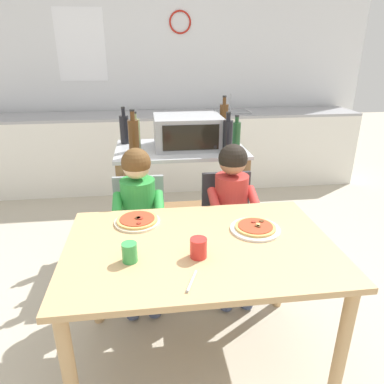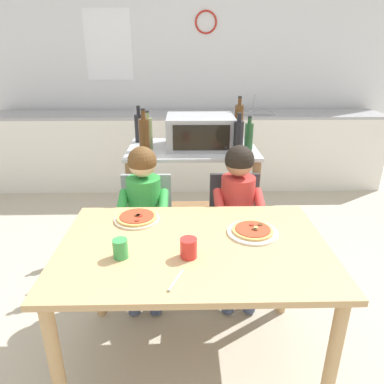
{
  "view_description": "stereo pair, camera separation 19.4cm",
  "coord_description": "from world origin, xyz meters",
  "px_view_note": "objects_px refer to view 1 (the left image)",
  "views": [
    {
      "loc": [
        -0.23,
        -1.48,
        1.62
      ],
      "look_at": [
        0.0,
        0.3,
        0.89
      ],
      "focal_mm": 33.12,
      "sensor_mm": 36.0,
      "label": 1
    },
    {
      "loc": [
        -0.04,
        -1.49,
        1.62
      ],
      "look_at": [
        0.0,
        0.3,
        0.89
      ],
      "focal_mm": 33.12,
      "sensor_mm": 36.0,
      "label": 2
    }
  ],
  "objects_px": {
    "pizza_plate_cream": "(137,221)",
    "pizza_plate_white": "(255,228)",
    "bottle_dark_olive_oil": "(124,129)",
    "drinking_cup_green": "(130,252)",
    "bottle_slim_sauce": "(228,136)",
    "bottle_tall_green_wine": "(136,134)",
    "bottle_clear_vinegar": "(224,121)",
    "bottle_squat_spirits": "(134,138)",
    "dining_chair_left": "(140,228)",
    "dining_table": "(200,261)",
    "child_in_green_shirt": "(139,211)",
    "kitchen_island_cart": "(181,184)",
    "bottle_brown_beer": "(236,135)",
    "toaster_oven": "(188,132)",
    "drinking_cup_red": "(198,248)",
    "child_in_red_shirt": "(233,205)",
    "dining_chair_right": "(228,223)"
  },
  "relations": [
    {
      "from": "bottle_squat_spirits",
      "to": "child_in_red_shirt",
      "type": "relative_size",
      "value": 0.32
    },
    {
      "from": "dining_table",
      "to": "pizza_plate_white",
      "type": "xyz_separation_m",
      "value": [
        0.31,
        0.1,
        0.11
      ]
    },
    {
      "from": "bottle_slim_sauce",
      "to": "bottle_tall_green_wine",
      "type": "bearing_deg",
      "value": 165.22
    },
    {
      "from": "bottle_tall_green_wine",
      "to": "bottle_clear_vinegar",
      "type": "xyz_separation_m",
      "value": [
        0.72,
        0.26,
        0.03
      ]
    },
    {
      "from": "kitchen_island_cart",
      "to": "bottle_clear_vinegar",
      "type": "xyz_separation_m",
      "value": [
        0.38,
        0.22,
        0.45
      ]
    },
    {
      "from": "dining_chair_left",
      "to": "dining_chair_right",
      "type": "xyz_separation_m",
      "value": [
        0.61,
        0.0,
        0.0
      ]
    },
    {
      "from": "bottle_clear_vinegar",
      "to": "pizza_plate_white",
      "type": "distance_m",
      "value": 1.33
    },
    {
      "from": "dining_chair_left",
      "to": "pizza_plate_cream",
      "type": "xyz_separation_m",
      "value": [
        0.0,
        -0.43,
        0.27
      ]
    },
    {
      "from": "bottle_clear_vinegar",
      "to": "dining_chair_left",
      "type": "distance_m",
      "value": 1.15
    },
    {
      "from": "kitchen_island_cart",
      "to": "bottle_clear_vinegar",
      "type": "height_order",
      "value": "bottle_clear_vinegar"
    },
    {
      "from": "dining_chair_left",
      "to": "child_in_green_shirt",
      "type": "bearing_deg",
      "value": -90.0
    },
    {
      "from": "toaster_oven",
      "to": "child_in_red_shirt",
      "type": "bearing_deg",
      "value": -69.69
    },
    {
      "from": "bottle_squat_spirits",
      "to": "bottle_slim_sauce",
      "type": "relative_size",
      "value": 1.11
    },
    {
      "from": "dining_chair_left",
      "to": "pizza_plate_cream",
      "type": "height_order",
      "value": "dining_chair_left"
    },
    {
      "from": "child_in_red_shirt",
      "to": "bottle_squat_spirits",
      "type": "bearing_deg",
      "value": 148.72
    },
    {
      "from": "bottle_slim_sauce",
      "to": "drinking_cup_red",
      "type": "bearing_deg",
      "value": -108.97
    },
    {
      "from": "bottle_tall_green_wine",
      "to": "bottle_clear_vinegar",
      "type": "distance_m",
      "value": 0.76
    },
    {
      "from": "bottle_tall_green_wine",
      "to": "bottle_clear_vinegar",
      "type": "height_order",
      "value": "bottle_clear_vinegar"
    },
    {
      "from": "drinking_cup_red",
      "to": "dining_chair_right",
      "type": "bearing_deg",
      "value": 67.68
    },
    {
      "from": "bottle_slim_sauce",
      "to": "pizza_plate_white",
      "type": "distance_m",
      "value": 0.9
    },
    {
      "from": "bottle_squat_spirits",
      "to": "child_in_red_shirt",
      "type": "distance_m",
      "value": 0.82
    },
    {
      "from": "child_in_red_shirt",
      "to": "pizza_plate_white",
      "type": "distance_m",
      "value": 0.48
    },
    {
      "from": "pizza_plate_cream",
      "to": "pizza_plate_white",
      "type": "relative_size",
      "value": 0.95
    },
    {
      "from": "bottle_dark_olive_oil",
      "to": "child_in_green_shirt",
      "type": "relative_size",
      "value": 0.28
    },
    {
      "from": "bottle_brown_beer",
      "to": "pizza_plate_cream",
      "type": "height_order",
      "value": "bottle_brown_beer"
    },
    {
      "from": "pizza_plate_white",
      "to": "drinking_cup_green",
      "type": "bearing_deg",
      "value": -161.97
    },
    {
      "from": "child_in_red_shirt",
      "to": "pizza_plate_cream",
      "type": "xyz_separation_m",
      "value": [
        -0.61,
        -0.31,
        0.08
      ]
    },
    {
      "from": "bottle_tall_green_wine",
      "to": "drinking_cup_green",
      "type": "relative_size",
      "value": 3.2
    },
    {
      "from": "kitchen_island_cart",
      "to": "toaster_oven",
      "type": "xyz_separation_m",
      "value": [
        0.06,
        0.01,
        0.42
      ]
    },
    {
      "from": "bottle_squat_spirits",
      "to": "drinking_cup_red",
      "type": "relative_size",
      "value": 3.62
    },
    {
      "from": "bottle_squat_spirits",
      "to": "bottle_clear_vinegar",
      "type": "height_order",
      "value": "bottle_clear_vinegar"
    },
    {
      "from": "bottle_tall_green_wine",
      "to": "dining_table",
      "type": "xyz_separation_m",
      "value": [
        0.31,
        -1.13,
        -0.39
      ]
    },
    {
      "from": "toaster_oven",
      "to": "bottle_tall_green_wine",
      "type": "height_order",
      "value": "bottle_tall_green_wine"
    },
    {
      "from": "bottle_slim_sauce",
      "to": "child_in_green_shirt",
      "type": "xyz_separation_m",
      "value": [
        -0.65,
        -0.38,
        -0.37
      ]
    },
    {
      "from": "dining_table",
      "to": "kitchen_island_cart",
      "type": "bearing_deg",
      "value": 88.93
    },
    {
      "from": "dining_table",
      "to": "pizza_plate_cream",
      "type": "bearing_deg",
      "value": 139.2
    },
    {
      "from": "dining_chair_right",
      "to": "pizza_plate_cream",
      "type": "height_order",
      "value": "dining_chair_right"
    },
    {
      "from": "bottle_brown_beer",
      "to": "child_in_green_shirt",
      "type": "relative_size",
      "value": 0.24
    },
    {
      "from": "bottle_tall_green_wine",
      "to": "child_in_red_shirt",
      "type": "bearing_deg",
      "value": -41.97
    },
    {
      "from": "toaster_oven",
      "to": "child_in_green_shirt",
      "type": "distance_m",
      "value": 0.81
    },
    {
      "from": "bottle_slim_sauce",
      "to": "dining_table",
      "type": "bearing_deg",
      "value": -109.74
    },
    {
      "from": "bottle_dark_olive_oil",
      "to": "drinking_cup_green",
      "type": "xyz_separation_m",
      "value": [
        0.07,
        -1.47,
        -0.24
      ]
    },
    {
      "from": "toaster_oven",
      "to": "pizza_plate_cream",
      "type": "distance_m",
      "value": 1.03
    },
    {
      "from": "bottle_slim_sauce",
      "to": "drinking_cup_red",
      "type": "height_order",
      "value": "bottle_slim_sauce"
    },
    {
      "from": "dining_table",
      "to": "drinking_cup_green",
      "type": "relative_size",
      "value": 14.52
    },
    {
      "from": "bottle_slim_sauce",
      "to": "dining_chair_left",
      "type": "relative_size",
      "value": 0.37
    },
    {
      "from": "kitchen_island_cart",
      "to": "child_in_green_shirt",
      "type": "xyz_separation_m",
      "value": [
        -0.33,
        -0.59,
        0.06
      ]
    },
    {
      "from": "child_in_green_shirt",
      "to": "dining_chair_right",
      "type": "bearing_deg",
      "value": 11.35
    },
    {
      "from": "bottle_clear_vinegar",
      "to": "pizza_plate_white",
      "type": "xyz_separation_m",
      "value": [
        -0.1,
        -1.29,
        -0.31
      ]
    },
    {
      "from": "bottle_dark_olive_oil",
      "to": "drinking_cup_green",
      "type": "height_order",
      "value": "bottle_dark_olive_oil"
    }
  ]
}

